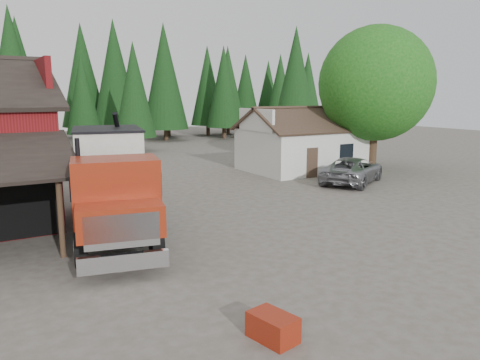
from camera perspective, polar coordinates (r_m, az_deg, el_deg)
ground at (r=17.11m, az=-0.42°, el=-8.24°), size 120.00×120.00×0.00m
farmhouse at (r=34.50m, az=7.61°, el=3.99°), size 8.60×6.42×4.65m
deciduous_tree at (r=34.73m, az=16.25°, el=10.73°), size 8.00×8.00×10.20m
conifer_backdrop at (r=56.90m, az=-22.02°, el=4.14°), size 76.00×16.00×16.00m
near_pine_b at (r=46.25m, az=-12.78°, el=10.68°), size 3.96×3.96×10.40m
near_pine_c at (r=50.10m, az=6.78°, el=11.97°), size 4.84×4.84×12.40m
near_pine_d at (r=48.27m, az=-25.98°, el=11.67°), size 5.28×5.28×13.40m
feed_truck at (r=18.98m, az=-15.40°, el=0.14°), size 4.89×10.82×4.73m
silver_car at (r=30.00m, az=13.54°, el=1.19°), size 6.41×5.22×1.62m
equip_box at (r=11.08m, az=4.02°, el=-17.45°), size 0.91×1.22×0.60m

